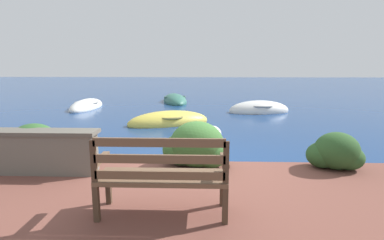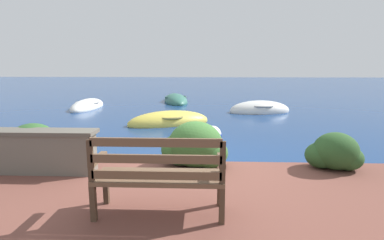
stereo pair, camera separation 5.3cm
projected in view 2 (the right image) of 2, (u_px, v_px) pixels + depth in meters
ground_plane at (188, 173)px, 5.26m from camera, size 80.00×80.00×0.00m
park_bench at (159, 174)px, 3.27m from camera, size 1.44×0.48×0.93m
stone_wall at (21, 151)px, 4.64m from camera, size 2.37×0.39×0.67m
hedge_clump_far_left at (33, 147)px, 4.95m from camera, size 1.05×0.76×0.71m
hedge_clump_left at (195, 147)px, 4.91m from camera, size 1.11×0.80×0.75m
hedge_clump_centre at (335, 153)px, 4.79m from camera, size 0.88×0.64×0.60m
rowboat_nearest at (169, 122)px, 9.59m from camera, size 2.86×2.04×0.74m
rowboat_mid at (260, 110)px, 11.93m from camera, size 2.61×1.59×0.82m
rowboat_far at (88, 107)px, 13.08m from camera, size 1.00×2.84×0.69m
rowboat_outer at (176, 101)px, 15.19m from camera, size 1.75×3.29×0.72m
mooring_buoy at (212, 135)px, 7.79m from camera, size 0.51×0.51×0.47m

